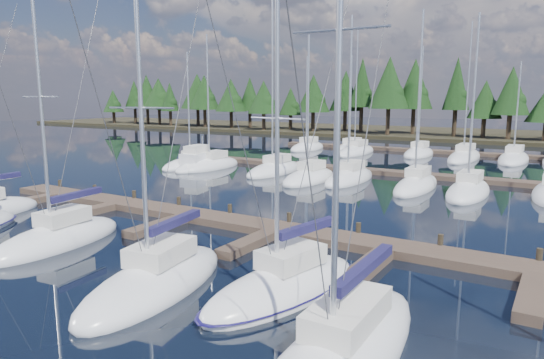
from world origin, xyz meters
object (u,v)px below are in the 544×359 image
Objects in this scene: front_sailboat_4 at (284,287)px; front_sailboat_2 at (59,239)px; front_sailboat_3 at (156,282)px; motor_yacht_left at (199,164)px; main_dock at (273,232)px; front_sailboat_5 at (340,356)px.

front_sailboat_2 is at bearing -177.34° from front_sailboat_4.
front_sailboat_3 reaches higher than front_sailboat_4.
front_sailboat_4 is 1.44× the size of motor_yacht_left.
main_dock is 2.80× the size of front_sailboat_5.
front_sailboat_3 reaches higher than motor_yacht_left.
main_dock is at bearing 124.54° from front_sailboat_4.
motor_yacht_left is at bearing 127.15° from front_sailboat_3.
front_sailboat_3 is 0.78× the size of front_sailboat_5.
front_sailboat_5 is at bearing -9.91° from front_sailboat_2.
motor_yacht_left is at bearing 135.82° from front_sailboat_5.
main_dock is 7.49m from front_sailboat_4.
front_sailboat_2 is 25.57m from motor_yacht_left.
front_sailboat_2 is (-8.14, -6.75, 0.09)m from main_dock.
main_dock is 10.58m from front_sailboat_2.
main_dock is 5.45× the size of motor_yacht_left.
front_sailboat_5 reaches higher than main_dock.
main_dock is 12.42m from front_sailboat_5.
front_sailboat_5 reaches higher than motor_yacht_left.
front_sailboat_5 is (7.93, -9.56, 0.09)m from main_dock.
front_sailboat_2 is at bearing 169.33° from front_sailboat_3.
front_sailboat_4 is at bearing 137.43° from front_sailboat_5.
main_dock is 25.04m from motor_yacht_left.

